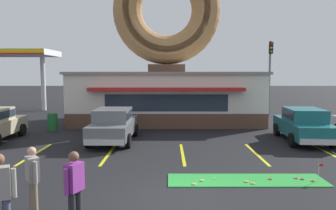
# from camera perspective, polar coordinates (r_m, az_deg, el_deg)

# --- Properties ---
(ground_plane) EXTENTS (160.00, 160.00, 0.00)m
(ground_plane) POSITION_cam_1_polar(r_m,az_deg,el_deg) (8.67, 1.58, -16.53)
(ground_plane) COLOR black
(donut_shop_building) EXTENTS (12.30, 6.75, 10.96)m
(donut_shop_building) POSITION_cam_1_polar(r_m,az_deg,el_deg) (21.99, -0.24, 6.75)
(donut_shop_building) COLOR brown
(donut_shop_building) RESTS_ON ground
(putting_mat) EXTENTS (4.77, 1.22, 0.03)m
(putting_mat) POSITION_cam_1_polar(r_m,az_deg,el_deg) (10.50, 13.46, -12.62)
(putting_mat) COLOR green
(putting_mat) RESTS_ON ground
(mini_donut_near_left) EXTENTS (0.13, 0.13, 0.04)m
(mini_donut_near_left) POSITION_cam_1_polar(r_m,az_deg,el_deg) (10.29, 13.52, -12.82)
(mini_donut_near_left) COLOR #E5C666
(mini_donut_near_left) RESTS_ON putting_mat
(mini_donut_near_right) EXTENTS (0.13, 0.13, 0.04)m
(mini_donut_near_right) POSITION_cam_1_polar(r_m,az_deg,el_deg) (10.16, 5.95, -12.92)
(mini_donut_near_right) COLOR #E5C666
(mini_donut_near_right) RESTS_ON putting_mat
(mini_donut_mid_left) EXTENTS (0.13, 0.13, 0.04)m
(mini_donut_mid_left) POSITION_cam_1_polar(r_m,az_deg,el_deg) (11.04, 22.38, -11.80)
(mini_donut_mid_left) COLOR #A5724C
(mini_donut_mid_left) RESTS_ON putting_mat
(mini_donut_mid_centre) EXTENTS (0.13, 0.13, 0.04)m
(mini_donut_mid_centre) POSITION_cam_1_polar(r_m,az_deg,el_deg) (9.83, 4.57, -13.55)
(mini_donut_mid_centre) COLOR #E5C666
(mini_donut_mid_centre) RESTS_ON putting_mat
(mini_donut_mid_right) EXTENTS (0.13, 0.13, 0.04)m
(mini_donut_mid_right) POSITION_cam_1_polar(r_m,az_deg,el_deg) (10.18, 14.58, -13.04)
(mini_donut_mid_right) COLOR #E5C666
(mini_donut_mid_right) RESTS_ON putting_mat
(mini_donut_far_left) EXTENTS (0.13, 0.13, 0.04)m
(mini_donut_far_left) POSITION_cam_1_polar(r_m,az_deg,el_deg) (10.72, 17.41, -12.16)
(mini_donut_far_left) COLOR #A5724C
(mini_donut_far_left) RESTS_ON putting_mat
(mini_donut_far_centre) EXTENTS (0.13, 0.13, 0.04)m
(mini_donut_far_centre) POSITION_cam_1_polar(r_m,az_deg,el_deg) (11.06, 21.44, -11.74)
(mini_donut_far_centre) COLOR #D8667F
(mini_donut_far_centre) RESTS_ON putting_mat
(mini_donut_far_right) EXTENTS (0.13, 0.13, 0.04)m
(mini_donut_far_right) POSITION_cam_1_polar(r_m,az_deg,el_deg) (10.97, 23.94, -11.97)
(mini_donut_far_right) COLOR #D17F47
(mini_donut_far_right) RESTS_ON putting_mat
(golf_ball) EXTENTS (0.04, 0.04, 0.04)m
(golf_ball) POSITION_cam_1_polar(r_m,az_deg,el_deg) (10.39, 8.16, -12.51)
(golf_ball) COLOR white
(golf_ball) RESTS_ON putting_mat
(putting_flag_pin) EXTENTS (0.13, 0.01, 0.55)m
(putting_flag_pin) POSITION_cam_1_polar(r_m,az_deg,el_deg) (10.96, 24.97, -9.91)
(putting_flag_pin) COLOR silver
(putting_flag_pin) RESTS_ON putting_mat
(car_grey) EXTENTS (2.05, 4.59, 1.60)m
(car_grey) POSITION_cam_1_polar(r_m,az_deg,el_deg) (15.87, -9.46, -3.22)
(car_grey) COLOR slate
(car_grey) RESTS_ON ground
(car_teal) EXTENTS (2.23, 4.67, 1.60)m
(car_teal) POSITION_cam_1_polar(r_m,az_deg,el_deg) (17.01, 22.51, -2.98)
(car_teal) COLOR #196066
(car_teal) RESTS_ON ground
(pedestrian_blue_sweater_man) EXTENTS (0.55, 0.38, 1.75)m
(pedestrian_blue_sweater_man) POSITION_cam_1_polar(r_m,az_deg,el_deg) (7.23, -27.24, -13.49)
(pedestrian_blue_sweater_man) COLOR #474C66
(pedestrian_blue_sweater_man) RESTS_ON ground
(pedestrian_hooded_kid) EXTENTS (0.42, 0.50, 1.57)m
(pedestrian_hooded_kid) POSITION_cam_1_polar(r_m,az_deg,el_deg) (8.39, -22.51, -11.49)
(pedestrian_hooded_kid) COLOR #7F7056
(pedestrian_hooded_kid) RESTS_ON ground
(pedestrian_leather_jacket_man) EXTENTS (0.37, 0.56, 1.65)m
(pedestrian_leather_jacket_man) POSITION_cam_1_polar(r_m,az_deg,el_deg) (7.31, -15.96, -13.40)
(pedestrian_leather_jacket_man) COLOR #232328
(pedestrian_leather_jacket_man) RESTS_ON ground
(trash_bin) EXTENTS (0.57, 0.57, 0.97)m
(trash_bin) POSITION_cam_1_polar(r_m,az_deg,el_deg) (19.89, -19.46, -2.79)
(trash_bin) COLOR #1E662D
(trash_bin) RESTS_ON ground
(traffic_light_pole) EXTENTS (0.28, 0.47, 5.80)m
(traffic_light_pole) POSITION_cam_1_polar(r_m,az_deg,el_deg) (27.09, 17.35, 6.20)
(traffic_light_pole) COLOR #595B60
(traffic_light_pole) RESTS_ON ground
(gas_station_canopy) EXTENTS (9.00, 4.46, 5.30)m
(gas_station_canopy) POSITION_cam_1_polar(r_m,az_deg,el_deg) (32.42, -26.90, 7.74)
(gas_station_canopy) COLOR silver
(gas_station_canopy) RESTS_ON ground
(parking_stripe_far_left) EXTENTS (0.12, 3.60, 0.01)m
(parking_stripe_far_left) POSITION_cam_1_polar(r_m,az_deg,el_deg) (14.48, -22.14, -7.89)
(parking_stripe_far_left) COLOR yellow
(parking_stripe_far_left) RESTS_ON ground
(parking_stripe_left) EXTENTS (0.12, 3.60, 0.01)m
(parking_stripe_left) POSITION_cam_1_polar(r_m,az_deg,el_deg) (13.65, -10.27, -8.37)
(parking_stripe_left) COLOR yellow
(parking_stripe_left) RESTS_ON ground
(parking_stripe_mid_left) EXTENTS (0.12, 3.60, 0.01)m
(parking_stripe_mid_left) POSITION_cam_1_polar(r_m,az_deg,el_deg) (13.45, 2.56, -8.50)
(parking_stripe_mid_left) COLOR yellow
(parking_stripe_mid_left) RESTS_ON ground
(parking_stripe_centre) EXTENTS (0.12, 3.60, 0.01)m
(parking_stripe_centre) POSITION_cam_1_polar(r_m,az_deg,el_deg) (13.91, 15.13, -8.22)
(parking_stripe_centre) COLOR yellow
(parking_stripe_centre) RESTS_ON ground
(parking_stripe_mid_right) EXTENTS (0.12, 3.60, 0.01)m
(parking_stripe_mid_right) POSITION_cam_1_polar(r_m,az_deg,el_deg) (14.97, 26.39, -7.63)
(parking_stripe_mid_right) COLOR yellow
(parking_stripe_mid_right) RESTS_ON ground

